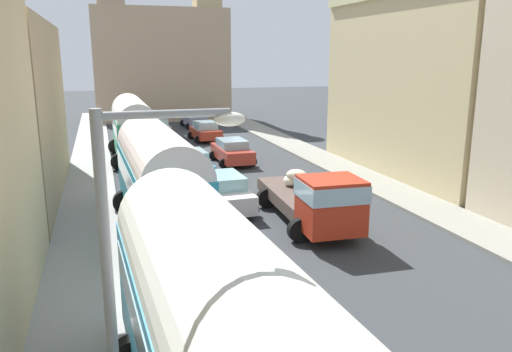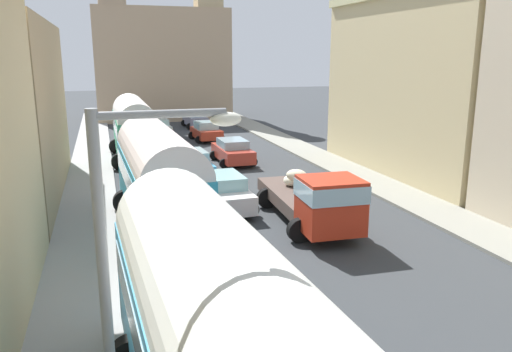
{
  "view_description": "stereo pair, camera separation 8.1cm",
  "coord_description": "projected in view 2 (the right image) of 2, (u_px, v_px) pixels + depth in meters",
  "views": [
    {
      "loc": [
        -6.43,
        0.2,
        6.66
      ],
      "look_at": [
        0.0,
        21.06,
        1.42
      ],
      "focal_mm": 35.31,
      "sensor_mm": 36.0,
      "label": 1
    },
    {
      "loc": [
        -6.36,
        0.18,
        6.66
      ],
      "look_at": [
        0.0,
        21.06,
        1.42
      ],
      "focal_mm": 35.31,
      "sensor_mm": 36.0,
      "label": 2
    }
  ],
  "objects": [
    {
      "name": "building_right_2",
      "position": [
        415.0,
        84.0,
        28.19
      ],
      "size": [
        4.46,
        13.89,
        10.15
      ],
      "color": "beige",
      "rests_on": "ground"
    },
    {
      "name": "streetlamp_near",
      "position": [
        127.0,
        275.0,
        7.03
      ],
      "size": [
        2.06,
        0.28,
        6.01
      ],
      "color": "gray",
      "rests_on": "ground"
    },
    {
      "name": "car_1",
      "position": [
        206.0,
        131.0,
        40.18
      ],
      "size": [
        2.55,
        3.8,
        1.55
      ],
      "color": "#B5341F",
      "rests_on": "ground"
    },
    {
      "name": "parked_bus_2",
      "position": [
        134.0,
        126.0,
        32.4
      ],
      "size": [
        3.23,
        8.87,
        4.03
      ],
      "color": "#369168",
      "rests_on": "ground"
    },
    {
      "name": "distant_church",
      "position": [
        162.0,
        54.0,
        52.85
      ],
      "size": [
        13.72,
        6.82,
        20.66
      ],
      "color": "tan",
      "rests_on": "ground"
    },
    {
      "name": "car_5",
      "position": [
        191.0,
        164.0,
        28.18
      ],
      "size": [
        2.52,
        4.28,
        1.5
      ],
      "color": "#3D96C8",
      "rests_on": "ground"
    },
    {
      "name": "car_4",
      "position": [
        224.0,
        192.0,
        22.17
      ],
      "size": [
        2.4,
        4.41,
        1.61
      ],
      "color": "white",
      "rests_on": "ground"
    },
    {
      "name": "parked_bus_1",
      "position": [
        158.0,
        174.0,
        19.18
      ],
      "size": [
        3.46,
        8.96,
        4.07
      ],
      "color": "teal",
      "rests_on": "ground"
    },
    {
      "name": "car_2",
      "position": [
        195.0,
        119.0,
        47.57
      ],
      "size": [
        2.34,
        4.12,
        1.59
      ],
      "color": "gray",
      "rests_on": "ground"
    },
    {
      "name": "sidewalk_left",
      "position": [
        90.0,
        185.0,
        26.24
      ],
      "size": [
        2.5,
        70.0,
        0.14
      ],
      "primitive_type": "cube",
      "color": "#989896",
      "rests_on": "ground"
    },
    {
      "name": "sidewalk_right",
      "position": [
        342.0,
        168.0,
        30.34
      ],
      "size": [
        2.5,
        70.0,
        0.14
      ],
      "primitive_type": "cube",
      "color": "gray",
      "rests_on": "ground"
    },
    {
      "name": "ground_plane",
      "position": [
        225.0,
        177.0,
        28.31
      ],
      "size": [
        154.0,
        154.0,
        0.0
      ],
      "primitive_type": "plane",
      "color": "#333639"
    },
    {
      "name": "cargo_truck_0",
      "position": [
        315.0,
        199.0,
        19.59
      ],
      "size": [
        3.19,
        7.48,
        2.41
      ],
      "color": "#B52D18",
      "rests_on": "ground"
    },
    {
      "name": "car_0",
      "position": [
        233.0,
        151.0,
        31.79
      ],
      "size": [
        2.44,
        4.38,
        1.53
      ],
      "color": "#B33628",
      "rests_on": "ground"
    },
    {
      "name": "car_6",
      "position": [
        159.0,
        128.0,
        42.25
      ],
      "size": [
        2.32,
        3.83,
        1.48
      ],
      "color": "silver",
      "rests_on": "ground"
    },
    {
      "name": "parked_bus_0",
      "position": [
        225.0,
        349.0,
        7.73
      ],
      "size": [
        3.63,
        9.77,
        4.13
      ],
      "color": "teal",
      "rests_on": "ground"
    }
  ]
}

